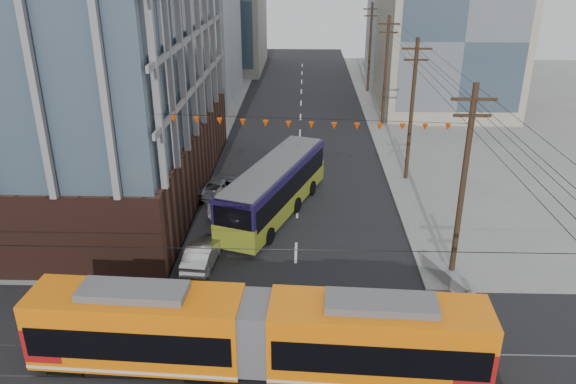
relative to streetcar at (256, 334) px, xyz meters
name	(u,v)px	position (x,y,z in m)	size (l,w,h in m)	color
bg_bldg_nw_near	(156,22)	(-15.47, 48.23, 7.14)	(18.00, 16.00, 18.00)	#8C99A5
bg_bldg_ne_near	(448,37)	(17.53, 44.23, 6.14)	(14.00, 14.00, 16.00)	gray
bg_bldg_nw_far	(209,0)	(-12.47, 68.23, 8.14)	(16.00, 18.00, 20.00)	gray
bg_bldg_ne_far	(428,25)	(19.53, 64.23, 5.14)	(16.00, 16.00, 14.00)	#8C99A5
utility_pole_far	(370,48)	(10.03, 52.23, 3.64)	(0.30, 0.30, 11.00)	black
streetcar	(256,334)	(0.00, 0.00, 0.00)	(19.25, 2.71, 3.71)	orange
city_bus	(275,188)	(0.00, 15.88, -0.01)	(2.82, 13.02, 3.69)	#150F39
parked_car_silver	(202,254)	(-3.82, 8.71, -1.16)	(1.47, 4.22, 1.39)	#B7B7B7
parked_car_white	(227,198)	(-3.41, 16.44, -1.09)	(2.15, 5.29, 1.53)	beige
parked_car_grey	(221,186)	(-4.15, 18.88, -1.17)	(2.27, 4.92, 1.37)	#54585D
jersey_barrier	(447,276)	(9.83, 7.17, -1.45)	(0.90, 4.01, 0.80)	slate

